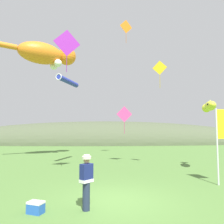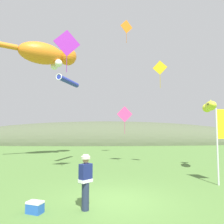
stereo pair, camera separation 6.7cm
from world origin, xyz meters
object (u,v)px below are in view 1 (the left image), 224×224
kite_tube_streamer (68,81)px  kite_diamond_pink (124,114)px  festival_attendant (86,180)px  kite_fish_windsock (210,106)px  kite_spool (87,197)px  kite_diamond_violet (67,43)px  picnic_cooler (36,207)px  kite_giant_cat (47,54)px  kite_diamond_orange (126,27)px  festival_banner_pole (220,134)px  kite_diamond_gold (160,68)px

kite_tube_streamer → kite_diamond_pink: kite_tube_streamer is taller
festival_attendant → kite_tube_streamer: (-1.98, 8.28, 5.07)m
kite_fish_windsock → kite_tube_streamer: kite_tube_streamer is taller
kite_spool → kite_diamond_violet: (-1.44, 3.58, 7.24)m
kite_fish_windsock → festival_attendant: bearing=-140.2°
picnic_cooler → kite_diamond_pink: kite_diamond_pink is taller
kite_fish_windsock → kite_giant_cat: bearing=153.0°
kite_spool → kite_diamond_orange: bearing=76.2°
picnic_cooler → kite_diamond_orange: (4.14, 11.81, 11.59)m
kite_diamond_violet → kite_diamond_orange: 9.27m
kite_giant_cat → picnic_cooler: bearing=-76.4°
kite_spool → kite_fish_windsock: bearing=34.8°
festival_banner_pole → kite_diamond_gold: kite_diamond_gold is taller
festival_banner_pole → kite_diamond_pink: size_ratio=1.69×
kite_spool → kite_diamond_violet: 8.20m
festival_banner_pole → kite_diamond_pink: bearing=120.4°
kite_diamond_violet → kite_giant_cat: bearing=112.3°
kite_diamond_violet → kite_diamond_pink: size_ratio=1.12×
kite_spool → kite_tube_streamer: size_ratio=0.08×
kite_diamond_pink → kite_giant_cat: bearing=160.8°
kite_diamond_orange → kite_diamond_gold: (1.75, -4.64, -5.08)m
kite_diamond_gold → kite_diamond_pink: kite_diamond_gold is taller
kite_spool → kite_tube_streamer: kite_tube_streamer is taller
festival_attendant → festival_banner_pole: festival_banner_pole is taller
kite_spool → kite_fish_windsock: size_ratio=0.10×
kite_spool → kite_diamond_pink: (2.23, 8.60, 3.62)m
kite_spool → festival_attendant: bearing=-88.3°
kite_giant_cat → kite_fish_windsock: (11.65, -5.93, -5.20)m
kite_fish_windsock → kite_diamond_violet: 9.36m
kite_fish_windsock → festival_banner_pole: bearing=-109.1°
kite_giant_cat → kite_diamond_violet: (3.01, -7.35, -1.87)m
kite_diamond_orange → kite_diamond_pink: 8.30m
kite_spool → kite_giant_cat: 14.91m
kite_spool → kite_diamond_pink: bearing=75.5°
kite_diamond_pink → kite_diamond_orange: bearing=79.2°
kite_diamond_pink → festival_attendant: bearing=-102.9°
picnic_cooler → kite_diamond_orange: size_ratio=0.27×
kite_spool → picnic_cooler: bearing=-142.6°
kite_diamond_violet → kite_fish_windsock: bearing=9.3°
kite_tube_streamer → kite_diamond_orange: kite_diamond_orange is taller
kite_giant_cat → kite_tube_streamer: size_ratio=2.21×
kite_diamond_orange → festival_banner_pole: bearing=-68.0°
picnic_cooler → kite_fish_windsock: 11.34m
kite_tube_streamer → kite_diamond_violet: size_ratio=1.21×
kite_spool → picnic_cooler: 1.91m
kite_spool → kite_giant_cat: bearing=112.2°
festival_banner_pole → kite_tube_streamer: 10.37m
kite_giant_cat → kite_diamond_violet: bearing=-67.7°
festival_attendant → kite_diamond_pink: bearing=77.1°
festival_attendant → kite_diamond_gold: (4.34, 6.99, 5.74)m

